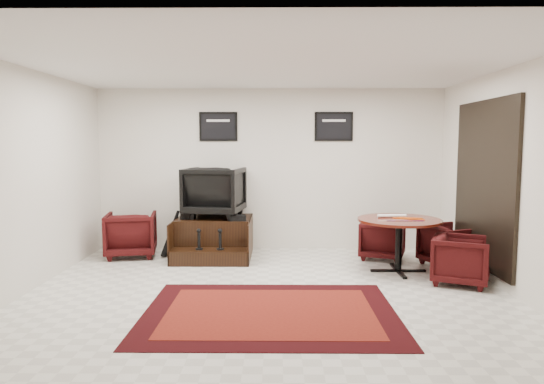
# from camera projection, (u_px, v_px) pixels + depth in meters

# --- Properties ---
(ground) EXTENTS (6.00, 6.00, 0.00)m
(ground) POSITION_uv_depth(u_px,v_px,m) (268.00, 291.00, 6.13)
(ground) COLOR silver
(ground) RESTS_ON ground
(room_shell) EXTENTS (6.02, 5.02, 2.81)m
(room_shell) POSITION_uv_depth(u_px,v_px,m) (300.00, 149.00, 6.07)
(room_shell) COLOR silver
(room_shell) RESTS_ON ground
(area_rug) EXTENTS (2.78, 2.08, 0.01)m
(area_rug) POSITION_uv_depth(u_px,v_px,m) (270.00, 312.00, 5.34)
(area_rug) COLOR black
(area_rug) RESTS_ON ground
(shine_podium) EXTENTS (1.23, 1.27, 0.63)m
(shine_podium) POSITION_uv_depth(u_px,v_px,m) (214.00, 238.00, 8.01)
(shine_podium) COLOR black
(shine_podium) RESTS_ON ground
(shine_chair) EXTENTS (1.02, 0.97, 0.93)m
(shine_chair) POSITION_uv_depth(u_px,v_px,m) (215.00, 189.00, 8.06)
(shine_chair) COLOR black
(shine_chair) RESTS_ON shine_podium
(shoes_pair) EXTENTS (0.23, 0.27, 0.10)m
(shoes_pair) POSITION_uv_depth(u_px,v_px,m) (188.00, 216.00, 7.91)
(shoes_pair) COLOR black
(shoes_pair) RESTS_ON shine_podium
(polish_kit) EXTENTS (0.27, 0.21, 0.09)m
(polish_kit) POSITION_uv_depth(u_px,v_px,m) (238.00, 218.00, 7.72)
(polish_kit) COLOR black
(polish_kit) RESTS_ON shine_podium
(umbrella_black) EXTENTS (0.30, 0.11, 0.80)m
(umbrella_black) POSITION_uv_depth(u_px,v_px,m) (171.00, 233.00, 7.90)
(umbrella_black) COLOR black
(umbrella_black) RESTS_ON ground
(umbrella_hooked) EXTENTS (0.29, 0.11, 0.78)m
(umbrella_hooked) POSITION_uv_depth(u_px,v_px,m) (172.00, 232.00, 8.02)
(umbrella_hooked) COLOR black
(umbrella_hooked) RESTS_ON ground
(armchair_side) EXTENTS (0.90, 0.86, 0.81)m
(armchair_side) POSITION_uv_depth(u_px,v_px,m) (131.00, 232.00, 7.97)
(armchair_side) COLOR black
(armchair_side) RESTS_ON ground
(meeting_table) EXTENTS (1.19, 1.19, 0.78)m
(meeting_table) POSITION_uv_depth(u_px,v_px,m) (399.00, 225.00, 6.97)
(meeting_table) COLOR #3F1009
(meeting_table) RESTS_ON ground
(table_chair_back) EXTENTS (0.84, 0.81, 0.68)m
(table_chair_back) POSITION_uv_depth(u_px,v_px,m) (383.00, 238.00, 7.81)
(table_chair_back) COLOR black
(table_chair_back) RESTS_ON ground
(table_chair_window) EXTENTS (0.85, 0.88, 0.70)m
(table_chair_window) POSITION_uv_depth(u_px,v_px,m) (449.00, 243.00, 7.33)
(table_chair_window) COLOR black
(table_chair_window) RESTS_ON ground
(table_chair_corner) EXTENTS (0.87, 0.89, 0.71)m
(table_chair_corner) POSITION_uv_depth(u_px,v_px,m) (461.00, 258.00, 6.41)
(table_chair_corner) COLOR black
(table_chair_corner) RESTS_ON ground
(paper_roll) EXTENTS (0.42, 0.07, 0.05)m
(paper_roll) POSITION_uv_depth(u_px,v_px,m) (392.00, 216.00, 7.08)
(paper_roll) COLOR white
(paper_roll) RESTS_ON meeting_table
(table_clutter) EXTENTS (0.57, 0.34, 0.01)m
(table_clutter) POSITION_uv_depth(u_px,v_px,m) (407.00, 219.00, 6.92)
(table_clutter) COLOR #E95A0C
(table_clutter) RESTS_ON meeting_table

